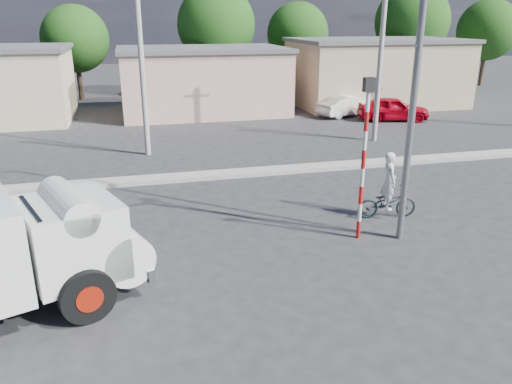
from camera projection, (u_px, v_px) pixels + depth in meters
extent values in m
plane|color=#2A2A2C|center=(260.00, 277.00, 11.69)|extent=(120.00, 120.00, 0.00)
cube|color=#99968E|center=(207.00, 175.00, 18.98)|extent=(40.00, 0.80, 0.16)
cylinder|color=black|center=(87.00, 296.00, 9.86)|extent=(1.16, 0.70, 1.11)
cylinder|color=#A91C0C|center=(87.00, 296.00, 9.86)|extent=(0.64, 0.54, 0.55)
cylinder|color=black|center=(58.00, 256.00, 11.50)|extent=(1.16, 0.70, 1.11)
cylinder|color=#A91C0C|center=(58.00, 256.00, 11.50)|extent=(0.64, 0.54, 0.55)
cube|color=white|center=(72.00, 237.00, 10.45)|extent=(2.44, 2.59, 1.57)
cylinder|color=white|center=(114.00, 246.00, 11.07)|extent=(1.78, 2.34, 1.11)
cylinder|color=white|center=(67.00, 205.00, 10.21)|extent=(1.40, 2.19, 0.71)
cube|color=silver|center=(132.00, 258.00, 11.42)|extent=(0.91, 2.09, 0.28)
cube|color=black|center=(33.00, 224.00, 9.91)|extent=(0.69, 1.64, 0.71)
imported|color=black|center=(387.00, 203.00, 15.06)|extent=(1.86, 0.86, 0.94)
imported|color=silver|center=(388.00, 190.00, 14.93)|extent=(0.50, 0.69, 1.74)
imported|color=white|center=(346.00, 106.00, 30.69)|extent=(4.12, 2.58, 1.28)
imported|color=#AA0213|center=(393.00, 109.00, 29.32)|extent=(4.39, 2.65, 1.40)
cylinder|color=red|center=(358.00, 229.00, 13.72)|extent=(0.11, 0.11, 0.50)
cylinder|color=white|center=(360.00, 212.00, 13.56)|extent=(0.11, 0.11, 0.50)
cylinder|color=red|center=(361.00, 195.00, 13.39)|extent=(0.11, 0.11, 0.50)
cylinder|color=white|center=(362.00, 177.00, 13.22)|extent=(0.11, 0.11, 0.50)
cylinder|color=red|center=(364.00, 159.00, 13.06)|extent=(0.11, 0.11, 0.50)
cylinder|color=white|center=(365.00, 141.00, 12.89)|extent=(0.11, 0.11, 0.50)
cylinder|color=red|center=(366.00, 122.00, 12.73)|extent=(0.11, 0.11, 0.50)
cylinder|color=white|center=(368.00, 102.00, 12.56)|extent=(0.11, 0.11, 0.50)
cube|color=black|center=(369.00, 85.00, 12.42)|extent=(0.28, 0.18, 0.36)
cylinder|color=slate|center=(416.00, 72.00, 12.30)|extent=(0.18, 0.18, 9.00)
cube|color=#D0978F|center=(203.00, 82.00, 31.65)|extent=(10.00, 7.00, 3.80)
cube|color=#59595B|center=(202.00, 49.00, 30.98)|extent=(10.30, 7.30, 0.24)
cube|color=tan|center=(375.00, 74.00, 34.37)|extent=(11.00, 7.00, 4.20)
cube|color=#59595B|center=(378.00, 40.00, 33.64)|extent=(11.30, 7.30, 0.24)
cylinder|color=#38281E|center=(79.00, 76.00, 36.25)|extent=(0.36, 0.36, 3.47)
sphere|color=#2E5C1B|center=(75.00, 39.00, 35.39)|extent=(4.71, 4.71, 4.71)
cylinder|color=#38281E|center=(217.00, 69.00, 37.54)|extent=(0.36, 0.36, 4.20)
sphere|color=#2E5C1B|center=(216.00, 25.00, 36.50)|extent=(5.70, 5.70, 5.70)
cylinder|color=#38281E|center=(297.00, 68.00, 41.09)|extent=(0.36, 0.36, 3.64)
sphere|color=#2E5C1B|center=(298.00, 34.00, 40.18)|extent=(4.94, 4.94, 4.94)
cylinder|color=#38281E|center=(408.00, 63.00, 41.23)|extent=(0.36, 0.36, 4.37)
sphere|color=#2E5C1B|center=(412.00, 22.00, 40.14)|extent=(5.93, 5.93, 5.93)
cylinder|color=#38281E|center=(483.00, 64.00, 44.09)|extent=(0.36, 0.36, 3.81)
sphere|color=#2E5C1B|center=(488.00, 30.00, 43.15)|extent=(5.17, 5.17, 5.17)
cylinder|color=#99968E|center=(141.00, 62.00, 20.88)|extent=(0.24, 0.24, 8.00)
cylinder|color=#99968E|center=(380.00, 57.00, 23.43)|extent=(0.24, 0.24, 8.00)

